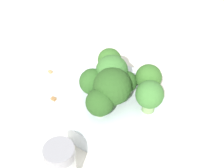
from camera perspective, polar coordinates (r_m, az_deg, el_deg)
ground_plane at (r=0.53m, az=-0.00°, el=-5.52°), size 3.00×3.00×0.00m
bowl at (r=0.51m, az=-0.00°, el=-4.15°), size 0.17×0.17×0.04m
broccoli_floret_0 at (r=0.47m, az=0.06°, el=-0.52°), size 0.06×0.06×0.07m
broccoli_floret_1 at (r=0.49m, az=-3.58°, el=0.35°), size 0.04×0.04×0.05m
broccoli_floret_2 at (r=0.46m, az=-2.24°, el=-3.43°), size 0.04×0.04×0.05m
broccoli_floret_3 at (r=0.46m, az=6.88°, el=-2.11°), size 0.04×0.04×0.06m
broccoli_floret_4 at (r=0.49m, az=2.71°, el=0.25°), size 0.03×0.03×0.04m
broccoli_floret_5 at (r=0.49m, az=-0.02°, el=2.24°), size 0.05×0.05×0.07m
broccoli_floret_6 at (r=0.49m, az=6.68°, el=1.01°), size 0.04×0.04×0.05m
broccoli_floret_7 at (r=0.51m, az=-0.45°, el=4.27°), size 0.04×0.04×0.06m
pepper_shaker at (r=0.43m, az=-9.21°, el=-14.31°), size 0.04×0.04×0.07m
almond_crumb_0 at (r=0.61m, az=-11.26°, el=2.34°), size 0.01×0.01×0.01m
almond_crumb_1 at (r=0.56m, az=-10.68°, el=-2.54°), size 0.01×0.01×0.01m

